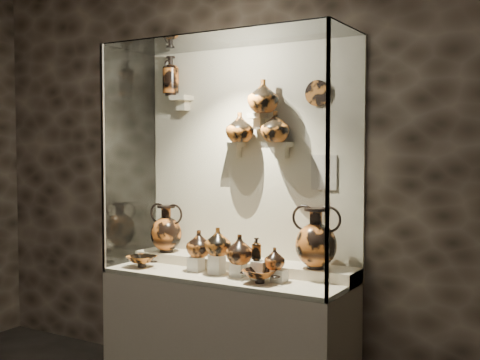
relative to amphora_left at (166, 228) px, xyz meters
name	(u,v)px	position (x,y,z in m)	size (l,w,h in m)	color
wall_back	(251,159)	(0.62, 0.18, 0.52)	(5.00, 0.02, 3.20)	black
plinth	(227,336)	(0.62, -0.14, -0.68)	(1.70, 0.60, 0.80)	#C0B79B
front_tier	(227,275)	(0.62, -0.14, -0.26)	(1.68, 0.58, 0.03)	beige
rear_tier	(240,266)	(0.62, 0.04, -0.23)	(1.70, 0.25, 0.10)	beige
back_panel	(250,159)	(0.62, 0.18, 0.52)	(1.70, 0.03, 1.60)	#C0B79B
glass_front	(202,160)	(0.62, -0.43, 0.52)	(1.70, 0.01, 1.60)	white
glass_left	(130,158)	(-0.23, -0.14, 0.52)	(0.01, 0.60, 1.60)	white
glass_right	(347,161)	(1.47, -0.14, 0.52)	(0.01, 0.60, 1.60)	white
glass_top	(227,39)	(0.62, -0.14, 1.32)	(1.70, 0.60, 0.01)	white
frame_post_left	(103,159)	(-0.22, -0.43, 0.52)	(0.02, 0.02, 1.60)	gray
frame_post_right	(328,162)	(1.46, -0.43, 0.52)	(0.02, 0.02, 1.60)	gray
pedestal_a	(196,264)	(0.40, -0.19, -0.20)	(0.09, 0.09, 0.10)	silver
pedestal_b	(217,264)	(0.57, -0.19, -0.18)	(0.09, 0.09, 0.13)	silver
pedestal_c	(239,270)	(0.74, -0.19, -0.20)	(0.09, 0.09, 0.09)	silver
pedestal_d	(260,270)	(0.90, -0.19, -0.19)	(0.09, 0.09, 0.12)	silver
pedestal_e	(279,275)	(1.04, -0.19, -0.21)	(0.09, 0.09, 0.08)	silver
bracket_ul	(181,98)	(0.07, 0.10, 0.97)	(0.14, 0.12, 0.04)	#C0B79B
bracket_ca	(233,145)	(0.52, 0.10, 0.62)	(0.14, 0.12, 0.04)	#C0B79B
bracket_cb	(258,116)	(0.72, 0.10, 0.82)	(0.10, 0.12, 0.04)	#C0B79B
bracket_cc	(281,145)	(0.90, 0.10, 0.62)	(0.14, 0.12, 0.04)	#C0B79B
amphora_left	(166,228)	(0.00, 0.00, 0.00)	(0.28, 0.28, 0.35)	#B25C22
amphora_right	(316,238)	(1.21, -0.01, 0.02)	(0.32, 0.32, 0.40)	#B25C22
jug_a	(199,244)	(0.42, -0.18, -0.05)	(0.18, 0.18, 0.18)	#B25C22
jug_b	(218,241)	(0.59, -0.20, -0.02)	(0.18, 0.18, 0.19)	#BA6320
jug_c	(240,249)	(0.76, -0.20, -0.06)	(0.18, 0.18, 0.19)	#B25C22
jug_e	(275,258)	(1.01, -0.20, -0.10)	(0.13, 0.13, 0.14)	#B25C22
lekythos_small	(257,248)	(0.88, -0.19, -0.04)	(0.07, 0.07, 0.17)	#BA6320
kylix_left	(142,260)	(-0.01, -0.27, -0.20)	(0.25, 0.21, 0.10)	#BA6320
kylix_right	(260,275)	(0.95, -0.28, -0.19)	(0.27, 0.23, 0.11)	#B25C22
lekythos_tall	(171,74)	(-0.01, 0.08, 1.16)	(0.13, 0.13, 0.33)	#B25C22
ovoid_vase_a	(240,127)	(0.61, 0.05, 0.74)	(0.20, 0.20, 0.21)	#BA6320
ovoid_vase_b	(263,96)	(0.80, 0.05, 0.95)	(0.21, 0.21, 0.22)	#BA6320
ovoid_vase_c	(276,127)	(0.89, 0.05, 0.75)	(0.20, 0.20, 0.21)	#BA6320
wall_plate	(318,93)	(1.15, 0.15, 0.96)	(0.17, 0.17, 0.02)	#98551E
info_placard	(324,172)	(1.19, 0.16, 0.44)	(0.17, 0.01, 0.23)	beige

